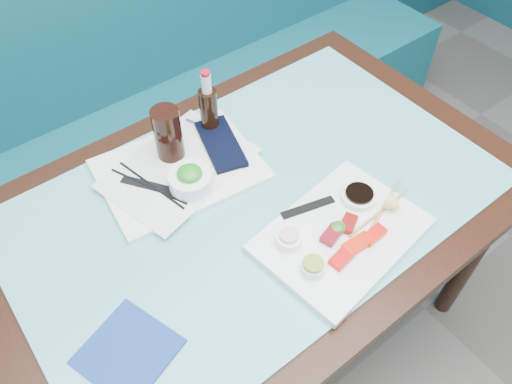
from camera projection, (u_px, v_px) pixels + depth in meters
booth_bench at (128, 130)px, 2.00m from camera, size 3.00×0.56×1.17m
dining_table at (256, 219)px, 1.35m from camera, size 1.40×0.90×0.75m
glass_top at (256, 199)px, 1.28m from camera, size 1.22×0.76×0.01m
sashimi_plate at (341, 235)px, 1.19m from camera, size 0.42×0.33×0.02m
salmon_left at (343, 257)px, 1.13m from camera, size 0.07×0.04×0.02m
salmon_mid at (357, 244)px, 1.15m from camera, size 0.07×0.04×0.02m
salmon_right at (374, 235)px, 1.17m from camera, size 0.07×0.03×0.02m
tuna_left at (332, 235)px, 1.17m from camera, size 0.06×0.05×0.02m
tuna_right at (348, 224)px, 1.19m from camera, size 0.06×0.05×0.02m
seaweed_garnish at (338, 228)px, 1.18m from camera, size 0.05×0.05×0.02m
ramekin_wasabi at (313, 267)px, 1.11m from camera, size 0.07×0.07×0.02m
wasabi_fill at (313, 263)px, 1.10m from camera, size 0.06×0.06×0.01m
ramekin_ginger at (289, 240)px, 1.16m from camera, size 0.06×0.06×0.03m
ginger_fill at (289, 235)px, 1.14m from camera, size 0.06×0.06×0.01m
soy_dish at (359, 196)px, 1.25m from camera, size 0.10×0.10×0.02m
soy_fill at (359, 193)px, 1.24m from camera, size 0.08×0.08×0.01m
lemon_wedge at (395, 205)px, 1.21m from camera, size 0.06×0.05×0.05m
chopstick_sleeve at (308, 207)px, 1.23m from camera, size 0.14×0.06×0.00m
wooden_chopstick_a at (379, 213)px, 1.22m from camera, size 0.21×0.02×0.01m
wooden_chopstick_b at (382, 211)px, 1.22m from camera, size 0.23×0.09×0.01m
serving_tray at (180, 170)px, 1.33m from camera, size 0.45×0.35×0.02m
paper_placemat at (179, 167)px, 1.33m from camera, size 0.43×0.35×0.00m
seaweed_bowl at (191, 181)px, 1.27m from camera, size 0.12×0.12×0.05m
seaweed_salad at (190, 173)px, 1.25m from camera, size 0.07×0.07×0.03m
cola_glass at (168, 134)px, 1.30m from camera, size 0.08×0.08×0.15m
navy_pouch at (221, 144)px, 1.37m from camera, size 0.14×0.22×0.02m
fork at (198, 125)px, 1.43m from camera, size 0.04×0.08×0.01m
black_chopstick_a at (148, 186)px, 1.28m from camera, size 0.10×0.22×0.01m
black_chopstick_b at (151, 185)px, 1.28m from camera, size 0.06×0.24×0.01m
tray_sleeve at (150, 186)px, 1.28m from camera, size 0.11×0.15×0.00m
cola_bottle_body at (209, 112)px, 1.38m from camera, size 0.06×0.06×0.15m
cola_bottle_neck at (206, 84)px, 1.31m from camera, size 0.03×0.03×0.05m
cola_bottle_cap at (205, 73)px, 1.28m from camera, size 0.03×0.03×0.01m
blue_napkin at (128, 352)px, 1.02m from camera, size 0.22×0.22×0.01m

